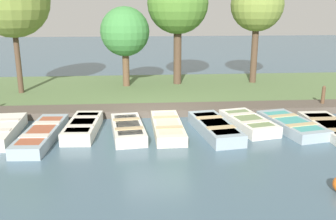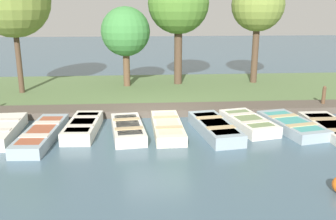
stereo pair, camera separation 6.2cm
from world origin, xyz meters
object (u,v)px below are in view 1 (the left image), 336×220
object	(u,v)px
rowboat_2	(83,127)
rowboat_6	(248,123)
mooring_post_far	(323,98)
park_tree_right	(257,6)
rowboat_5	(215,128)
rowboat_8	(333,128)
rowboat_3	(128,129)
park_tree_left	(125,32)
rowboat_1	(42,134)
park_tree_far_left	(11,0)
rowboat_7	(292,125)
park_tree_center	(178,4)
rowboat_4	(167,127)

from	to	relation	value
rowboat_2	rowboat_6	distance (m)	5.85
mooring_post_far	park_tree_right	distance (m)	6.50
rowboat_5	rowboat_8	distance (m)	4.12
rowboat_3	rowboat_6	size ratio (longest dim) A/B	1.02
rowboat_5	park_tree_left	world-z (taller)	park_tree_left
rowboat_2	mooring_post_far	size ratio (longest dim) A/B	2.69
rowboat_1	park_tree_far_left	distance (m)	8.05
rowboat_3	rowboat_6	world-z (taller)	rowboat_6
rowboat_2	rowboat_7	bearing A→B (deg)	91.40
mooring_post_far	park_tree_far_left	distance (m)	14.42
rowboat_3	rowboat_7	distance (m)	5.79
rowboat_2	park_tree_right	distance (m)	11.72
rowboat_2	rowboat_5	size ratio (longest dim) A/B	0.87
rowboat_5	park_tree_far_left	size ratio (longest dim) A/B	0.51
rowboat_1	rowboat_7	size ratio (longest dim) A/B	1.16
rowboat_8	park_tree_right	xyz separation A→B (m)	(-8.01, -0.44, 4.07)
rowboat_1	rowboat_8	xyz separation A→B (m)	(0.07, 9.90, -0.03)
rowboat_2	rowboat_8	size ratio (longest dim) A/B	0.84
rowboat_7	park_tree_center	size ratio (longest dim) A/B	0.52
rowboat_6	park_tree_center	xyz separation A→B (m)	(-7.23, -1.83, 4.12)
rowboat_2	park_tree_right	bearing A→B (deg)	135.05
rowboat_5	park_tree_center	world-z (taller)	park_tree_center
rowboat_1	rowboat_4	bearing A→B (deg)	99.28
park_tree_left	rowboat_1	bearing A→B (deg)	-18.77
park_tree_far_left	park_tree_right	bearing A→B (deg)	97.68
rowboat_1	park_tree_left	bearing A→B (deg)	164.36
rowboat_8	rowboat_5	bearing A→B (deg)	-93.49
rowboat_7	rowboat_5	bearing A→B (deg)	-97.36
rowboat_5	mooring_post_far	bearing A→B (deg)	108.71
park_tree_right	park_tree_left	bearing A→B (deg)	-86.64
rowboat_5	rowboat_6	world-z (taller)	rowboat_5
park_tree_far_left	park_tree_center	world-z (taller)	park_tree_far_left
rowboat_2	park_tree_center	xyz separation A→B (m)	(-7.32, 4.03, 4.10)
rowboat_8	park_tree_far_left	world-z (taller)	park_tree_far_left
rowboat_2	rowboat_6	world-z (taller)	rowboat_2
park_tree_far_left	park_tree_center	distance (m)	7.94
rowboat_1	rowboat_3	size ratio (longest dim) A/B	1.26
rowboat_4	park_tree_right	size ratio (longest dim) A/B	0.55
rowboat_4	mooring_post_far	bearing A→B (deg)	107.82
rowboat_1	rowboat_6	bearing A→B (deg)	98.58
rowboat_2	rowboat_4	xyz separation A→B (m)	(0.14, 2.92, -0.03)
park_tree_far_left	park_tree_right	distance (m)	12.06
rowboat_3	park_tree_center	bearing A→B (deg)	155.18
rowboat_8	park_tree_left	size ratio (longest dim) A/B	0.79
rowboat_4	park_tree_right	distance (m)	10.03
rowboat_4	rowboat_5	size ratio (longest dim) A/B	0.98
rowboat_4	rowboat_6	xyz separation A→B (m)	(-0.23, 2.94, 0.02)
rowboat_2	park_tree_center	size ratio (longest dim) A/B	0.47
rowboat_2	park_tree_right	size ratio (longest dim) A/B	0.49
rowboat_6	park_tree_right	size ratio (longest dim) A/B	0.49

